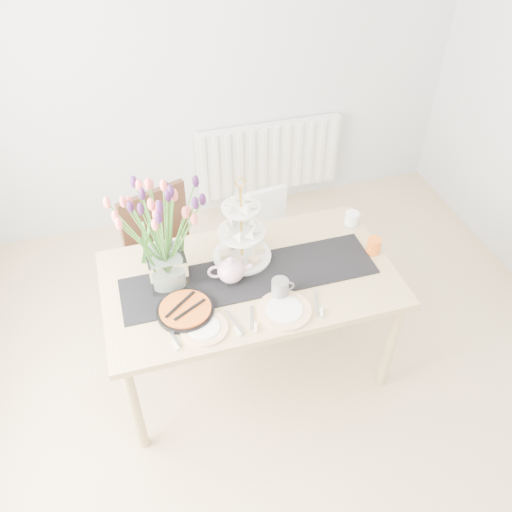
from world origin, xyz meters
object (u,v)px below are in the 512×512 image
object	(u,v)px
chair_brown	(167,250)
mug_grey	(280,288)
radiator	(269,158)
plate_right	(284,310)
tulip_vase	(160,224)
teapot	(231,271)
plate_left	(204,328)
tart_tin	(185,310)
dining_table	(250,287)
chair_white	(266,239)
mug_orange	(374,246)
cream_jug	(352,219)
cake_stand	(242,239)

from	to	relation	value
chair_brown	mug_grey	size ratio (longest dim) A/B	8.58
radiator	plate_right	bearing A→B (deg)	-105.27
radiator	tulip_vase	size ratio (longest dim) A/B	1.67
chair_brown	teapot	bearing A→B (deg)	-85.83
radiator	plate_left	world-z (taller)	plate_left
tulip_vase	teapot	distance (m)	0.47
tart_tin	dining_table	bearing A→B (deg)	22.76
dining_table	plate_right	size ratio (longest dim) A/B	5.70
chair_white	chair_brown	bearing A→B (deg)	175.47
tart_tin	mug_orange	distance (m)	1.14
radiator	chair_brown	world-z (taller)	chair_brown
radiator	cream_jug	distance (m)	1.39
chair_brown	cake_stand	world-z (taller)	cake_stand
chair_brown	mug_grey	xyz separation A→B (m)	(0.50, -0.78, 0.26)
radiator	chair_brown	xyz separation A→B (m)	(-1.01, -1.03, 0.09)
chair_white	mug_orange	world-z (taller)	mug_orange
radiator	chair_white	distance (m)	1.04
cream_jug	dining_table	bearing A→B (deg)	-170.74
tulip_vase	mug_orange	bearing A→B (deg)	-4.39
teapot	chair_brown	bearing A→B (deg)	125.36
tart_tin	radiator	bearing A→B (deg)	60.45
chair_white	cream_jug	xyz separation A→B (m)	(0.43, -0.36, 0.35)
dining_table	tart_tin	bearing A→B (deg)	-157.24
cake_stand	mug_grey	xyz separation A→B (m)	(0.11, -0.35, -0.09)
mug_grey	mug_orange	distance (m)	0.65
chair_white	plate_left	bearing A→B (deg)	-131.42
chair_white	mug_orange	distance (m)	0.85
dining_table	tulip_vase	size ratio (longest dim) A/B	2.22
dining_table	cream_jug	xyz separation A→B (m)	(0.72, 0.27, 0.12)
mug_grey	plate_left	xyz separation A→B (m)	(-0.43, -0.11, -0.05)
cream_jug	mug_grey	size ratio (longest dim) A/B	0.79
mug_grey	mug_orange	xyz separation A→B (m)	(0.63, 0.18, -0.01)
cake_stand	cream_jug	distance (m)	0.74
chair_white	cake_stand	distance (m)	0.71
chair_brown	plate_left	bearing A→B (deg)	-106.82
dining_table	tulip_vase	world-z (taller)	tulip_vase
tulip_vase	plate_left	xyz separation A→B (m)	(0.11, -0.38, -0.39)
tulip_vase	teapot	bearing A→B (deg)	-15.29
teapot	plate_right	bearing A→B (deg)	-44.71
cake_stand	plate_right	bearing A→B (deg)	-77.76
tart_tin	tulip_vase	bearing A→B (deg)	99.82
radiator	cream_jug	size ratio (longest dim) A/B	14.18
teapot	radiator	bearing A→B (deg)	76.19
chair_brown	mug_grey	world-z (taller)	chair_brown
dining_table	plate_right	xyz separation A→B (m)	(0.10, -0.29, 0.08)
tulip_vase	teapot	xyz separation A→B (m)	(0.33, -0.09, -0.33)
teapot	cream_jug	xyz separation A→B (m)	(0.83, 0.27, -0.03)
chair_brown	chair_white	bearing A→B (deg)	-17.31
mug_orange	teapot	bearing A→B (deg)	152.49
dining_table	plate_right	world-z (taller)	plate_right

